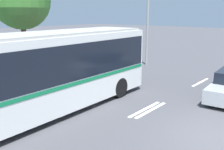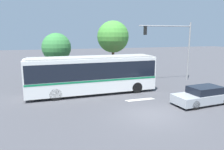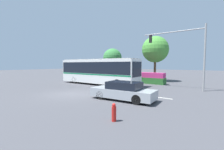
{
  "view_description": "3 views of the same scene",
  "coord_description": "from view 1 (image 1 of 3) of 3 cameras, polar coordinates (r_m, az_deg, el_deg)",
  "views": [
    {
      "loc": [
        -8.47,
        -2.28,
        4.12
      ],
      "look_at": [
        0.96,
        5.47,
        1.19
      ],
      "focal_mm": 41.36,
      "sensor_mm": 36.0,
      "label": 1
    },
    {
      "loc": [
        -6.53,
        -12.05,
        5.26
      ],
      "look_at": [
        -1.15,
        4.94,
        1.88
      ],
      "focal_mm": 33.98,
      "sensor_mm": 36.0,
      "label": 2
    },
    {
      "loc": [
        11.13,
        -8.84,
        2.69
      ],
      "look_at": [
        0.16,
        5.87,
        1.39
      ],
      "focal_mm": 24.49,
      "sensor_mm": 36.0,
      "label": 3
    }
  ],
  "objects": [
    {
      "name": "traffic_light_pole",
      "position": [
        19.57,
        5.21,
        14.38
      ],
      "size": [
        6.47,
        0.24,
        6.67
      ],
      "rotation": [
        0.0,
        0.0,
        3.14
      ],
      "color": "gray",
      "rests_on": "ground"
    },
    {
      "name": "lane_stripe_mid",
      "position": [
        11.49,
        8.65,
        -7.66
      ],
      "size": [
        2.4,
        0.16,
        0.01
      ],
      "primitive_type": "cube",
      "color": "silver",
      "rests_on": "ground"
    },
    {
      "name": "lane_stripe_far",
      "position": [
        16.69,
        18.96,
        -1.53
      ],
      "size": [
        2.4,
        0.16,
        0.01
      ],
      "primitive_type": "cube",
      "color": "silver",
      "rests_on": "ground"
    },
    {
      "name": "lane_stripe_near",
      "position": [
        11.54,
        7.24,
        -7.52
      ],
      "size": [
        2.4,
        0.16,
        0.01
      ],
      "primitive_type": "cube",
      "color": "silver",
      "rests_on": "ground"
    },
    {
      "name": "ground_plane",
      "position": [
        9.69,
        22.52,
        -12.78
      ],
      "size": [
        140.0,
        140.0,
        0.0
      ],
      "primitive_type": "plane",
      "color": "#444449"
    },
    {
      "name": "street_tree_centre",
      "position": [
        20.02,
        -19.44,
        15.29
      ],
      "size": [
        4.14,
        4.14,
        7.1
      ],
      "color": "brown",
      "rests_on": "ground"
    },
    {
      "name": "city_bus",
      "position": [
        10.7,
        -15.88,
        1.08
      ],
      "size": [
        11.6,
        2.79,
        3.37
      ],
      "rotation": [
        0.0,
        0.0,
        0.02
      ],
      "color": "silver",
      "rests_on": "ground"
    },
    {
      "name": "flowering_hedge",
      "position": [
        17.14,
        -14.41,
        1.71
      ],
      "size": [
        6.81,
        1.21,
        1.53
      ],
      "color": "#286028",
      "rests_on": "ground"
    }
  ]
}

